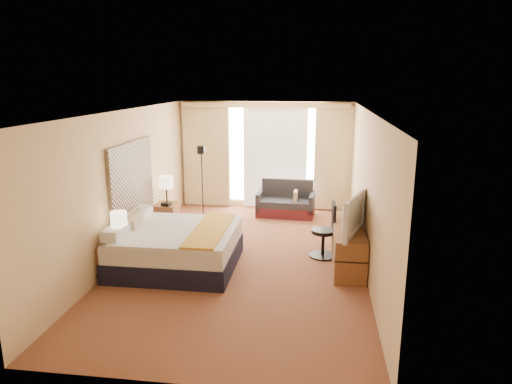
# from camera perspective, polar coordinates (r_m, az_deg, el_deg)

# --- Properties ---
(floor) EXTENTS (4.20, 7.00, 0.02)m
(floor) POSITION_cam_1_polar(r_m,az_deg,el_deg) (8.23, -1.67, -8.31)
(floor) COLOR maroon
(floor) RESTS_ON ground
(ceiling) EXTENTS (4.20, 7.00, 0.02)m
(ceiling) POSITION_cam_1_polar(r_m,az_deg,el_deg) (7.64, -1.81, 10.06)
(ceiling) COLOR silver
(ceiling) RESTS_ON wall_back
(wall_back) EXTENTS (4.20, 0.02, 2.60)m
(wall_back) POSITION_cam_1_polar(r_m,az_deg,el_deg) (11.24, 1.16, 4.62)
(wall_back) COLOR #E1C489
(wall_back) RESTS_ON ground
(wall_front) EXTENTS (4.20, 0.02, 2.60)m
(wall_front) POSITION_cam_1_polar(r_m,az_deg,el_deg) (4.58, -8.95, -9.56)
(wall_front) COLOR #E1C489
(wall_front) RESTS_ON ground
(wall_left) EXTENTS (0.02, 7.00, 2.60)m
(wall_left) POSITION_cam_1_polar(r_m,az_deg,el_deg) (8.43, -15.98, 0.95)
(wall_left) COLOR #E1C489
(wall_left) RESTS_ON ground
(wall_right) EXTENTS (0.02, 7.00, 2.60)m
(wall_right) POSITION_cam_1_polar(r_m,az_deg,el_deg) (7.78, 13.71, 0.04)
(wall_right) COLOR #E1C489
(wall_right) RESTS_ON ground
(headboard) EXTENTS (0.06, 1.85, 1.50)m
(headboard) POSITION_cam_1_polar(r_m,az_deg,el_deg) (8.59, -15.20, 1.11)
(headboard) COLOR black
(headboard) RESTS_ON wall_left
(nightstand_left) EXTENTS (0.45, 0.52, 0.55)m
(nightstand_left) POSITION_cam_1_polar(r_m,az_deg,el_deg) (7.72, -16.98, -8.29)
(nightstand_left) COLOR brown
(nightstand_left) RESTS_ON floor
(nightstand_right) EXTENTS (0.45, 0.52, 0.55)m
(nightstand_right) POSITION_cam_1_polar(r_m,az_deg,el_deg) (9.91, -11.06, -3.00)
(nightstand_right) COLOR brown
(nightstand_right) RESTS_ON floor
(media_dresser) EXTENTS (0.50, 1.80, 0.70)m
(media_dresser) POSITION_cam_1_polar(r_m,az_deg,el_deg) (8.03, 11.39, -6.50)
(media_dresser) COLOR brown
(media_dresser) RESTS_ON floor
(window) EXTENTS (2.30, 0.02, 2.30)m
(window) POSITION_cam_1_polar(r_m,az_deg,el_deg) (11.18, 2.42, 4.67)
(window) COLOR silver
(window) RESTS_ON wall_back
(curtains) EXTENTS (4.12, 0.19, 2.56)m
(curtains) POSITION_cam_1_polar(r_m,az_deg,el_deg) (11.11, 1.08, 5.08)
(curtains) COLOR #C5B48B
(curtains) RESTS_ON floor
(bed) EXTENTS (1.99, 1.82, 0.96)m
(bed) POSITION_cam_1_polar(r_m,az_deg,el_deg) (7.89, -9.95, -6.76)
(bed) COLOR black
(bed) RESTS_ON floor
(loveseat) EXTENTS (1.36, 0.78, 0.82)m
(loveseat) POSITION_cam_1_polar(r_m,az_deg,el_deg) (10.72, 3.77, -1.49)
(loveseat) COLOR #53171D
(loveseat) RESTS_ON floor
(floor_lamp) EXTENTS (0.21, 0.21, 1.67)m
(floor_lamp) POSITION_cam_1_polar(r_m,az_deg,el_deg) (10.32, -6.78, 3.04)
(floor_lamp) COLOR black
(floor_lamp) RESTS_ON floor
(desk_chair) EXTENTS (0.48, 0.48, 1.00)m
(desk_chair) POSITION_cam_1_polar(r_m,az_deg,el_deg) (8.27, 8.78, -5.09)
(desk_chair) COLOR black
(desk_chair) RESTS_ON floor
(lamp_left) EXTENTS (0.26, 0.26, 0.54)m
(lamp_left) POSITION_cam_1_polar(r_m,az_deg,el_deg) (7.51, -16.78, -3.27)
(lamp_left) COLOR black
(lamp_left) RESTS_ON nightstand_left
(lamp_right) EXTENTS (0.29, 0.29, 0.62)m
(lamp_right) POSITION_cam_1_polar(r_m,az_deg,el_deg) (9.64, -11.18, 1.14)
(lamp_right) COLOR black
(lamp_right) RESTS_ON nightstand_right
(tissue_box) EXTENTS (0.15, 0.15, 0.12)m
(tissue_box) POSITION_cam_1_polar(r_m,az_deg,el_deg) (7.47, -17.56, -6.33)
(tissue_box) COLOR #91BEE0
(tissue_box) RESTS_ON nightstand_left
(telephone) EXTENTS (0.20, 0.17, 0.07)m
(telephone) POSITION_cam_1_polar(r_m,az_deg,el_deg) (9.67, -11.15, -1.51)
(telephone) COLOR black
(telephone) RESTS_ON nightstand_right
(television) EXTENTS (0.51, 1.10, 0.64)m
(television) POSITION_cam_1_polar(r_m,az_deg,el_deg) (7.42, 11.45, -2.75)
(television) COLOR black
(television) RESTS_ON media_dresser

